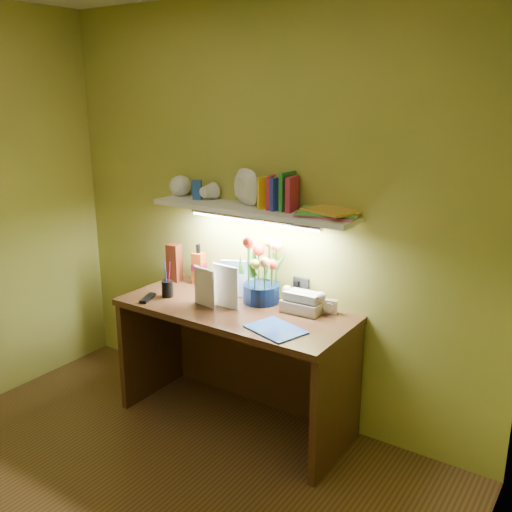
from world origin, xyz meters
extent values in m
cube|color=#341F0E|center=(0.00, 1.20, 0.38)|extent=(1.40, 0.60, 0.75)
cube|color=silver|center=(0.50, 1.43, 0.79)|extent=(0.09, 0.06, 0.08)
cube|color=#572111|center=(-0.62, 1.38, 0.87)|extent=(0.09, 0.09, 0.25)
cylinder|color=black|center=(-0.45, 1.12, 0.84)|extent=(0.09, 0.09, 0.17)
cube|color=black|center=(-0.51, 1.02, 0.76)|extent=(0.10, 0.16, 0.02)
cube|color=#2555B2|center=(0.37, 1.06, 0.75)|extent=(0.34, 0.29, 0.01)
imported|color=beige|center=(-0.25, 1.14, 0.87)|extent=(0.17, 0.06, 0.23)
imported|color=white|center=(-0.14, 1.18, 0.88)|extent=(0.19, 0.03, 0.25)
cube|color=white|center=(0.00, 1.38, 1.30)|extent=(1.30, 0.25, 0.03)
imported|color=white|center=(-0.57, 1.37, 1.37)|extent=(0.16, 0.16, 0.10)
imported|color=white|center=(-0.36, 1.38, 1.36)|extent=(0.12, 0.12, 0.10)
imported|color=white|center=(-0.08, 1.37, 1.34)|extent=(0.28, 0.28, 0.05)
cube|color=white|center=(-0.61, 1.43, 1.37)|extent=(0.06, 0.06, 0.11)
cube|color=#2555B2|center=(-0.42, 1.40, 1.38)|extent=(0.07, 0.06, 0.12)
cube|color=#C52849|center=(0.12, 1.41, 1.41)|extent=(0.07, 0.13, 0.19)
cube|color=yellow|center=(0.09, 1.39, 1.41)|extent=(0.07, 0.11, 0.18)
cube|color=#2635B0|center=(0.18, 1.40, 1.41)|extent=(0.07, 0.14, 0.19)
cube|color=#2C8835|center=(0.22, 1.41, 1.42)|extent=(0.03, 0.14, 0.22)
cube|color=#C52849|center=(0.26, 1.41, 1.41)|extent=(0.05, 0.14, 0.19)
cube|color=#D55A9D|center=(0.48, 1.42, 1.32)|extent=(0.36, 0.29, 0.01)
cube|color=#54BA52|center=(0.48, 1.42, 1.34)|extent=(0.38, 0.33, 0.01)
cube|color=gold|center=(0.50, 1.40, 1.35)|extent=(0.32, 0.28, 0.01)
camera|label=1|loc=(1.84, -1.31, 1.95)|focal=40.00mm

